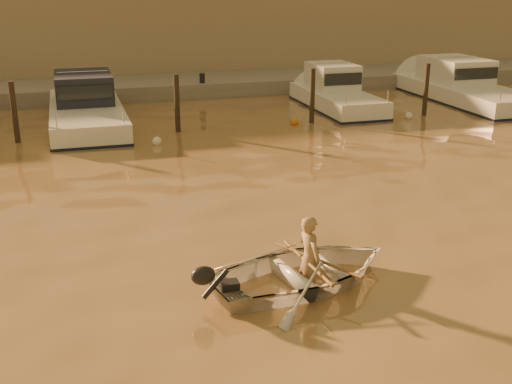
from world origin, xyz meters
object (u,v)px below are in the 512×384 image
object	(u,v)px
moored_boat_2	(86,107)
moored_boat_4	(337,93)
moored_boat_5	(464,86)
waterfront_building	(136,31)
person	(310,258)
dinghy	(304,272)

from	to	relation	value
moored_boat_2	moored_boat_4	xyz separation A→B (m)	(9.95, 0.00, 0.00)
moored_boat_5	waterfront_building	distance (m)	16.91
moored_boat_4	waterfront_building	distance (m)	13.03
moored_boat_2	waterfront_building	bearing A→B (deg)	73.82
person	waterfront_building	world-z (taller)	waterfront_building
dinghy	moored_boat_5	world-z (taller)	moored_boat_5
moored_boat_4	moored_boat_5	world-z (taller)	same
dinghy	moored_boat_4	bearing A→B (deg)	-37.85
moored_boat_4	dinghy	bearing A→B (deg)	-115.44
dinghy	waterfront_building	xyz separation A→B (m)	(0.09, 25.39, 2.16)
moored_boat_5	waterfront_building	xyz separation A→B (m)	(-12.72, 11.00, 1.77)
dinghy	waterfront_building	bearing A→B (deg)	-12.62
person	moored_boat_4	size ratio (longest dim) A/B	0.24
moored_boat_5	waterfront_building	size ratio (longest dim) A/B	0.19
dinghy	person	distance (m)	0.26
person	waterfront_building	size ratio (longest dim) A/B	0.03
person	moored_boat_5	xyz separation A→B (m)	(12.72, 14.37, 0.15)
person	waterfront_building	distance (m)	25.44
moored_boat_4	moored_boat_5	xyz separation A→B (m)	(5.97, 0.00, 0.00)
person	moored_boat_2	xyz separation A→B (m)	(-3.20, 14.37, 0.15)
moored_boat_2	person	bearing A→B (deg)	-77.46
moored_boat_2	moored_boat_5	xyz separation A→B (m)	(15.91, 0.00, 0.00)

